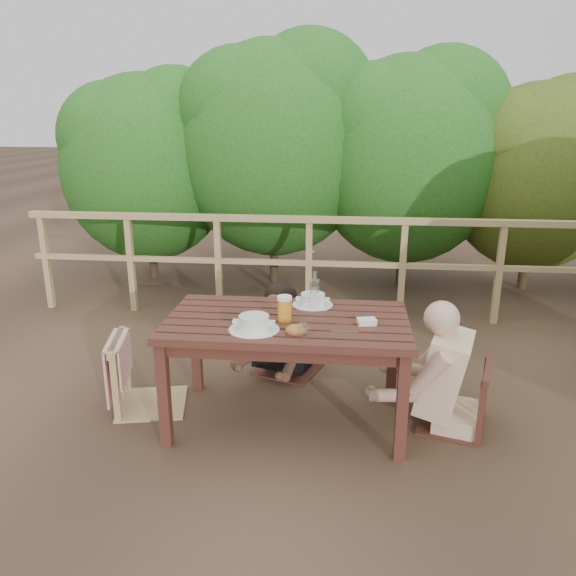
# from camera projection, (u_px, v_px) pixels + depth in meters

# --- Properties ---
(ground) EXTENTS (60.00, 60.00, 0.00)m
(ground) POSITION_uv_depth(u_px,v_px,m) (287.00, 419.00, 3.73)
(ground) COLOR brown
(ground) RESTS_ON ground
(table) EXTENTS (1.52, 0.85, 0.70)m
(table) POSITION_uv_depth(u_px,v_px,m) (287.00, 371.00, 3.62)
(table) COLOR #401F17
(table) RESTS_ON ground
(chair_left) EXTENTS (0.56, 0.56, 0.95)m
(chair_left) POSITION_uv_depth(u_px,v_px,m) (148.00, 342.00, 3.78)
(chair_left) COLOR tan
(chair_left) RESTS_ON ground
(chair_far) EXTENTS (0.58, 0.58, 0.93)m
(chair_far) POSITION_uv_depth(u_px,v_px,m) (288.00, 315.00, 4.32)
(chair_far) COLOR #401F17
(chair_far) RESTS_ON ground
(chair_right) EXTENTS (0.52, 0.52, 0.85)m
(chair_right) POSITION_uv_depth(u_px,v_px,m) (457.00, 366.00, 3.54)
(chair_right) COLOR #401F17
(chair_right) RESTS_ON ground
(woman) EXTENTS (0.62, 0.69, 1.15)m
(woman) POSITION_uv_depth(u_px,v_px,m) (289.00, 300.00, 4.30)
(woman) COLOR black
(woman) RESTS_ON ground
(diner_right) EXTENTS (0.81, 0.72, 1.37)m
(diner_right) POSITION_uv_depth(u_px,v_px,m) (466.00, 327.00, 3.46)
(diner_right) COLOR beige
(diner_right) RESTS_ON ground
(railing) EXTENTS (5.60, 0.10, 1.01)m
(railing) POSITION_uv_depth(u_px,v_px,m) (309.00, 268.00, 5.48)
(railing) COLOR tan
(railing) RESTS_ON ground
(hedge_row) EXTENTS (6.60, 1.60, 3.80)m
(hedge_row) POSITION_uv_depth(u_px,v_px,m) (354.00, 118.00, 6.16)
(hedge_row) COLOR #215519
(hedge_row) RESTS_ON ground
(soup_near) EXTENTS (0.30, 0.30, 0.10)m
(soup_near) POSITION_uv_depth(u_px,v_px,m) (254.00, 324.00, 3.33)
(soup_near) COLOR white
(soup_near) RESTS_ON table
(soup_far) EXTENTS (0.27, 0.27, 0.09)m
(soup_far) POSITION_uv_depth(u_px,v_px,m) (313.00, 300.00, 3.76)
(soup_far) COLOR white
(soup_far) RESTS_ON table
(bread_roll) EXTENTS (0.12, 0.09, 0.07)m
(bread_roll) POSITION_uv_depth(u_px,v_px,m) (296.00, 330.00, 3.27)
(bread_roll) COLOR #A57A31
(bread_roll) RESTS_ON table
(beer_glass) EXTENTS (0.09, 0.09, 0.17)m
(beer_glass) POSITION_uv_depth(u_px,v_px,m) (285.00, 310.00, 3.46)
(beer_glass) COLOR #C7782A
(beer_glass) RESTS_ON table
(bottle) EXTENTS (0.06, 0.06, 0.27)m
(bottle) POSITION_uv_depth(u_px,v_px,m) (315.00, 292.00, 3.65)
(bottle) COLOR white
(bottle) RESTS_ON table
(tumbler) EXTENTS (0.07, 0.07, 0.08)m
(tumbler) POSITION_uv_depth(u_px,v_px,m) (303.00, 331.00, 3.24)
(tumbler) COLOR white
(tumbler) RESTS_ON table
(butter_tub) EXTENTS (0.13, 0.10, 0.05)m
(butter_tub) POSITION_uv_depth(u_px,v_px,m) (367.00, 323.00, 3.42)
(butter_tub) COLOR white
(butter_tub) RESTS_ON table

